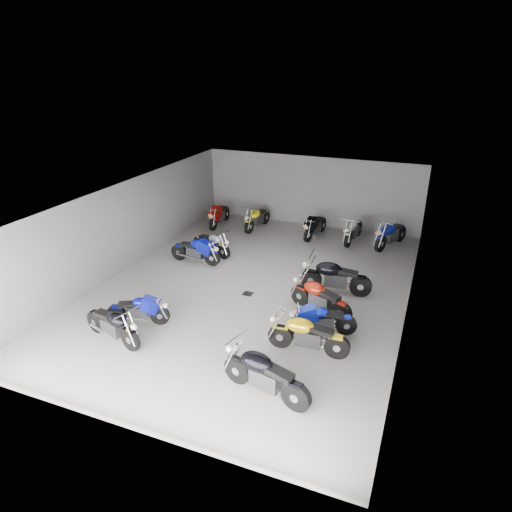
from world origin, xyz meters
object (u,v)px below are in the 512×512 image
object	(u,v)px
motorcycle_left_b	(138,310)
motorcycle_back_d	(315,226)
motorcycle_right_a	(265,375)
motorcycle_back_a	(219,215)
motorcycle_right_c	(322,320)
motorcycle_left_f	(212,243)
motorcycle_right_b	(307,335)
motorcycle_back_e	(353,230)
motorcycle_left_e	(196,251)
motorcycle_left_a	(113,325)
motorcycle_right_e	(335,277)
motorcycle_right_d	(320,298)
drain_grate	(248,294)
motorcycle_back_b	(257,218)
motorcycle_back_f	(391,234)

from	to	relation	value
motorcycle_left_b	motorcycle_back_d	xyz separation A→B (m)	(2.92, 8.87, 0.05)
motorcycle_right_a	motorcycle_back_a	bearing A→B (deg)	44.49
motorcycle_right_c	motorcycle_back_a	xyz separation A→B (m)	(-6.75, 7.26, 0.05)
motorcycle_back_a	motorcycle_left_f	bearing A→B (deg)	107.74
motorcycle_right_b	motorcycle_back_d	size ratio (longest dim) A/B	1.05
motorcycle_back_e	motorcycle_left_f	bearing A→B (deg)	41.18
motorcycle_left_e	motorcycle_back_a	world-z (taller)	motorcycle_back_a
motorcycle_back_d	motorcycle_back_a	bearing A→B (deg)	11.88
motorcycle_left_a	motorcycle_back_a	world-z (taller)	motorcycle_back_a
motorcycle_left_e	motorcycle_right_a	xyz separation A→B (m)	(5.09, -6.04, 0.06)
motorcycle_left_a	motorcycle_back_e	bearing A→B (deg)	169.62
motorcycle_left_b	motorcycle_back_a	distance (m)	8.82
motorcycle_right_c	motorcycle_right_e	xyz separation A→B (m)	(-0.23, 2.63, 0.10)
motorcycle_left_f	motorcycle_right_d	size ratio (longest dim) A/B	0.91
motorcycle_left_a	motorcycle_left_b	xyz separation A→B (m)	(0.10, 1.03, -0.07)
drain_grate	motorcycle_right_d	bearing A→B (deg)	-7.32
motorcycle_right_d	motorcycle_right_e	bearing A→B (deg)	16.39
motorcycle_back_b	motorcycle_back_d	size ratio (longest dim) A/B	1.02
motorcycle_right_c	motorcycle_back_b	distance (m)	8.97
motorcycle_right_a	motorcycle_back_b	world-z (taller)	motorcycle_right_a
motorcycle_right_a	motorcycle_right_b	size ratio (longest dim) A/B	1.04
motorcycle_left_a	motorcycle_right_b	bearing A→B (deg)	120.95
motorcycle_right_a	motorcycle_right_c	world-z (taller)	motorcycle_right_a
motorcycle_back_a	motorcycle_right_c	bearing A→B (deg)	129.42
motorcycle_right_c	motorcycle_back_e	xyz separation A→B (m)	(-0.55, 7.51, 0.05)
motorcycle_left_f	motorcycle_back_d	size ratio (longest dim) A/B	0.90
motorcycle_left_b	motorcycle_back_f	xyz separation A→B (m)	(6.11, 8.91, 0.11)
motorcycle_back_a	motorcycle_back_e	distance (m)	6.21
motorcycle_left_a	motorcycle_back_d	bearing A→B (deg)	177.82
motorcycle_right_c	motorcycle_back_d	bearing A→B (deg)	-5.68
motorcycle_left_b	motorcycle_back_a	world-z (taller)	motorcycle_back_a
motorcycle_back_b	motorcycle_right_a	bearing A→B (deg)	120.18
motorcycle_right_a	motorcycle_back_b	size ratio (longest dim) A/B	1.08
motorcycle_left_b	motorcycle_right_c	bearing A→B (deg)	87.62
motorcycle_left_a	motorcycle_left_b	world-z (taller)	motorcycle_left_a
motorcycle_back_b	motorcycle_right_e	bearing A→B (deg)	141.69
motorcycle_right_a	motorcycle_right_e	xyz separation A→B (m)	(0.35, 5.60, 0.01)
motorcycle_back_a	motorcycle_back_f	bearing A→B (deg)	178.29
motorcycle_left_a	motorcycle_right_a	xyz separation A→B (m)	(4.63, -0.52, 0.04)
motorcycle_right_a	motorcycle_back_a	xyz separation A→B (m)	(-6.16, 10.22, -0.04)
motorcycle_left_a	motorcycle_left_b	distance (m)	1.04
motorcycle_right_c	motorcycle_back_e	distance (m)	7.53
motorcycle_left_e	motorcycle_back_b	bearing A→B (deg)	172.25
motorcycle_left_a	motorcycle_back_f	world-z (taller)	motorcycle_back_f
drain_grate	motorcycle_right_e	distance (m)	2.94
motorcycle_left_b	motorcycle_left_f	distance (m)	5.44
motorcycle_left_f	motorcycle_back_b	world-z (taller)	motorcycle_back_b
motorcycle_left_e	motorcycle_right_a	bearing A→B (deg)	41.97
motorcycle_left_a	motorcycle_back_b	world-z (taller)	motorcycle_left_a
motorcycle_left_f	motorcycle_right_b	bearing A→B (deg)	66.06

